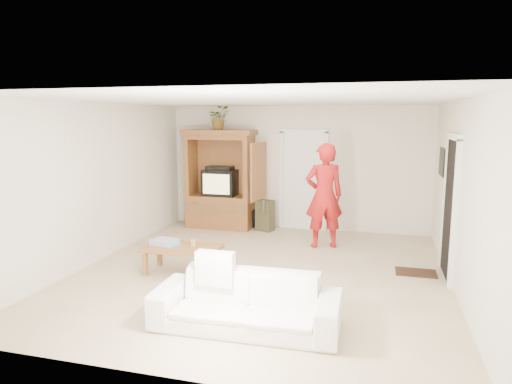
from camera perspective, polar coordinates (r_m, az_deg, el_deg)
floor at (r=7.10m, az=0.58°, el=-10.03°), size 6.00×6.00×0.00m
ceiling at (r=6.71m, az=0.62°, el=11.42°), size 6.00×6.00×0.00m
wall_back at (r=9.70m, az=5.10°, el=3.01°), size 5.50×0.00×5.50m
wall_front at (r=4.02m, az=-10.37°, el=-5.97°), size 5.50×0.00×5.50m
wall_left at (r=7.94m, az=-18.99°, el=1.17°), size 0.00×6.00×6.00m
wall_right at (r=6.66m, az=24.16°, el=-0.61°), size 0.00×6.00×6.00m
armoire at (r=9.82m, az=-4.37°, el=0.80°), size 1.82×1.14×2.10m
door_back at (r=9.68m, az=5.92°, el=1.31°), size 0.85×0.05×2.04m
doorway_right at (r=7.28m, az=23.12°, el=-1.99°), size 0.05×0.90×2.04m
framed_picture at (r=8.48m, az=22.24°, el=3.51°), size 0.03×0.60×0.48m
doormat at (r=7.49m, az=19.36°, el=-9.47°), size 0.60×0.40×0.02m
plant at (r=9.70m, az=-4.67°, el=9.20°), size 0.56×0.54×0.49m
man at (r=8.34m, az=8.50°, el=-0.47°), size 0.81×0.68×1.91m
sofa at (r=5.26m, az=-1.25°, el=-13.58°), size 2.11×0.87×0.61m
coffee_table at (r=7.07m, az=-9.18°, el=-7.09°), size 1.16×0.65×0.43m
towel at (r=7.16m, az=-11.35°, el=-6.13°), size 0.42×0.34×0.08m
candle at (r=7.02m, az=-7.86°, el=-6.26°), size 0.08×0.08×0.10m
backpack_black at (r=9.89m, az=-1.02°, el=-3.38°), size 0.32×0.21×0.37m
backpack_olive at (r=9.58m, az=1.13°, el=-2.95°), size 0.40×0.35×0.65m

